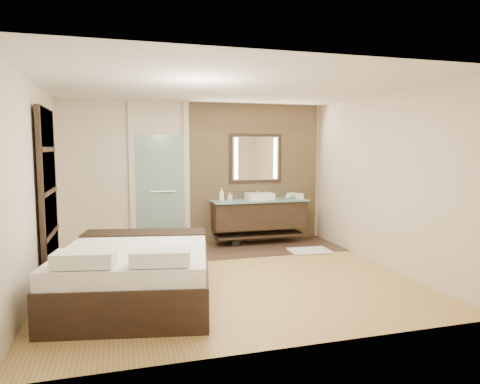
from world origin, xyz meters
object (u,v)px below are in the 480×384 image
object	(u,v)px
waste_bin	(236,240)
vanity	(259,214)
bed	(137,273)
mirror_unit	(256,158)

from	to	relation	value
waste_bin	vanity	bearing A→B (deg)	8.01
vanity	bed	size ratio (longest dim) A/B	0.76
mirror_unit	waste_bin	world-z (taller)	mirror_unit
vanity	bed	world-z (taller)	vanity
mirror_unit	waste_bin	xyz separation A→B (m)	(-0.48, -0.31, -1.54)
bed	waste_bin	distance (m)	3.11
mirror_unit	waste_bin	bearing A→B (deg)	-147.62
mirror_unit	waste_bin	size ratio (longest dim) A/B	4.74
bed	waste_bin	size ratio (longest dim) A/B	10.92
vanity	bed	bearing A→B (deg)	-133.91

